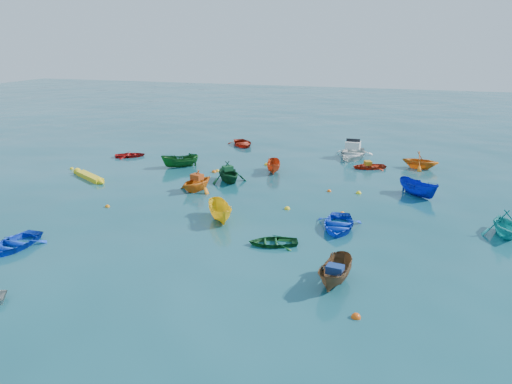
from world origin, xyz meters
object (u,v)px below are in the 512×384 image
(dinghy_blue_se, at_px, (338,229))
(dinghy_blue_sw, at_px, (13,248))
(kayak_yellow, at_px, (90,179))
(motorboat_white, at_px, (352,157))

(dinghy_blue_se, bearing_deg, dinghy_blue_sw, -157.90)
(dinghy_blue_sw, height_order, kayak_yellow, dinghy_blue_sw)
(kayak_yellow, bearing_deg, dinghy_blue_se, -72.85)
(motorboat_white, bearing_deg, kayak_yellow, -142.79)
(dinghy_blue_se, xyz_separation_m, kayak_yellow, (-18.62, 4.18, 0.00))
(dinghy_blue_sw, xyz_separation_m, kayak_yellow, (-4.07, 11.68, 0.00))
(dinghy_blue_se, bearing_deg, kayak_yellow, 162.17)
(dinghy_blue_sw, height_order, motorboat_white, motorboat_white)
(dinghy_blue_sw, bearing_deg, dinghy_blue_se, 27.16)
(dinghy_blue_sw, bearing_deg, kayak_yellow, 109.11)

